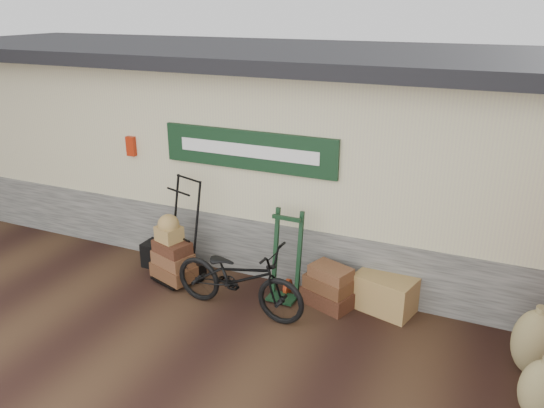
{
  "coord_description": "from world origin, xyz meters",
  "views": [
    {
      "loc": [
        2.87,
        -5.39,
        3.84
      ],
      "look_at": [
        0.09,
        0.9,
        1.24
      ],
      "focal_mm": 35.0,
      "sensor_mm": 36.0,
      "label": 1
    }
  ],
  "objects_px": {
    "suitcase_stack": "(329,285)",
    "bicycle": "(238,274)",
    "porter_trolley": "(181,230)",
    "black_trunk": "(157,254)",
    "wicker_hamper": "(385,293)",
    "green_barrow": "(286,256)"
  },
  "relations": [
    {
      "from": "wicker_hamper",
      "to": "bicycle",
      "type": "distance_m",
      "value": 1.97
    },
    {
      "from": "porter_trolley",
      "to": "bicycle",
      "type": "height_order",
      "value": "porter_trolley"
    },
    {
      "from": "bicycle",
      "to": "green_barrow",
      "type": "bearing_deg",
      "value": -32.85
    },
    {
      "from": "porter_trolley",
      "to": "bicycle",
      "type": "relative_size",
      "value": 0.82
    },
    {
      "from": "green_barrow",
      "to": "porter_trolley",
      "type": "bearing_deg",
      "value": -175.3
    },
    {
      "from": "suitcase_stack",
      "to": "black_trunk",
      "type": "relative_size",
      "value": 1.73
    },
    {
      "from": "porter_trolley",
      "to": "black_trunk",
      "type": "relative_size",
      "value": 4.03
    },
    {
      "from": "suitcase_stack",
      "to": "bicycle",
      "type": "bearing_deg",
      "value": -149.07
    },
    {
      "from": "suitcase_stack",
      "to": "wicker_hamper",
      "type": "xyz_separation_m",
      "value": [
        0.73,
        0.19,
        -0.05
      ]
    },
    {
      "from": "green_barrow",
      "to": "suitcase_stack",
      "type": "xyz_separation_m",
      "value": [
        0.61,
        0.03,
        -0.33
      ]
    },
    {
      "from": "porter_trolley",
      "to": "green_barrow",
      "type": "relative_size",
      "value": 1.24
    },
    {
      "from": "suitcase_stack",
      "to": "green_barrow",
      "type": "bearing_deg",
      "value": -176.84
    },
    {
      "from": "porter_trolley",
      "to": "green_barrow",
      "type": "xyz_separation_m",
      "value": [
        1.61,
        0.11,
        -0.15
      ]
    },
    {
      "from": "green_barrow",
      "to": "suitcase_stack",
      "type": "height_order",
      "value": "green_barrow"
    },
    {
      "from": "wicker_hamper",
      "to": "black_trunk",
      "type": "relative_size",
      "value": 1.97
    },
    {
      "from": "suitcase_stack",
      "to": "black_trunk",
      "type": "height_order",
      "value": "suitcase_stack"
    },
    {
      "from": "porter_trolley",
      "to": "black_trunk",
      "type": "bearing_deg",
      "value": -177.24
    },
    {
      "from": "bicycle",
      "to": "wicker_hamper",
      "type": "bearing_deg",
      "value": -62.01
    },
    {
      "from": "green_barrow",
      "to": "wicker_hamper",
      "type": "height_order",
      "value": "green_barrow"
    },
    {
      "from": "suitcase_stack",
      "to": "porter_trolley",
      "type": "bearing_deg",
      "value": -176.29
    },
    {
      "from": "bicycle",
      "to": "porter_trolley",
      "type": "bearing_deg",
      "value": 71.14
    },
    {
      "from": "wicker_hamper",
      "to": "black_trunk",
      "type": "xyz_separation_m",
      "value": [
        -3.53,
        -0.17,
        -0.06
      ]
    }
  ]
}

